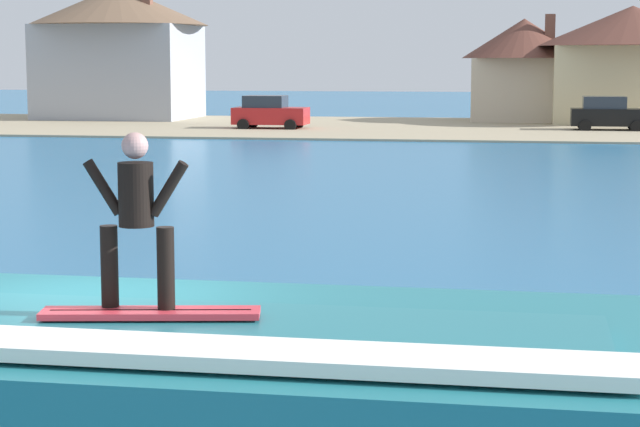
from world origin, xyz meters
name	(u,v)px	position (x,y,z in m)	size (l,w,h in m)	color
ground_plane	(94,411)	(0.00, 0.00, 0.00)	(260.00, 260.00, 0.00)	#256899
wave_crest	(233,387)	(1.80, -1.05, 0.66)	(8.00, 4.22, 1.39)	#227580
surfboard	(151,313)	(1.14, -1.44, 1.42)	(2.01, 0.74, 0.06)	#D8333F
surfer	(136,211)	(1.00, -1.37, 2.34)	(0.99, 0.32, 1.60)	black
shoreline_bank	(445,128)	(0.00, 52.17, 0.05)	(120.00, 21.04, 0.10)	tan
car_near_shore	(269,112)	(-9.26, 49.28, 0.95)	(3.95, 2.28, 1.86)	red
car_far_shore	(608,114)	(8.65, 50.93, 0.94)	(4.02, 2.03, 1.86)	black
house_with_chimney	(119,44)	(-21.05, 58.40, 4.79)	(11.31, 11.31, 8.56)	#9EA3AD
house_gabled_white	(631,55)	(10.34, 58.24, 4.02)	(11.05, 11.05, 6.89)	beige
house_small_cottage	(524,63)	(4.15, 59.47, 3.60)	(7.45, 7.45, 6.46)	beige
tree_tall_bare	(121,58)	(-21.44, 59.85, 3.90)	(2.39, 2.39, 5.20)	brown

